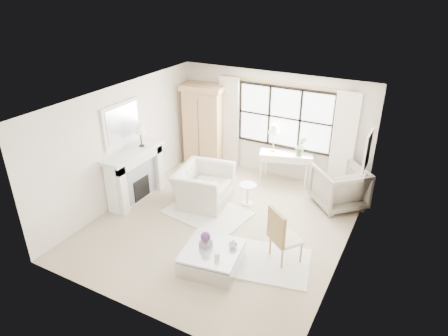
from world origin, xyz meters
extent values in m
plane|color=#BDA98D|center=(0.00, 0.00, 0.00)|extent=(5.50, 5.50, 0.00)
plane|color=white|center=(0.00, 0.00, 2.70)|extent=(5.50, 5.50, 0.00)
plane|color=beige|center=(0.00, 2.75, 1.35)|extent=(5.00, 0.00, 5.00)
plane|color=beige|center=(0.00, -2.75, 1.35)|extent=(5.00, 0.00, 5.00)
plane|color=white|center=(-2.50, 0.00, 1.35)|extent=(0.00, 5.50, 5.50)
plane|color=beige|center=(2.50, 0.00, 1.35)|extent=(0.00, 5.50, 5.50)
cube|color=white|center=(0.30, 2.73, 1.60)|extent=(2.40, 0.02, 1.50)
cylinder|color=#BB8941|center=(0.30, 2.67, 2.47)|extent=(3.30, 0.04, 0.04)
cube|color=beige|center=(-1.20, 2.65, 1.24)|extent=(0.55, 0.10, 2.47)
cube|color=white|center=(1.80, 2.65, 1.24)|extent=(0.55, 0.10, 2.47)
cube|color=white|center=(-2.29, 0.00, 0.59)|extent=(0.34, 1.50, 1.18)
cube|color=#B3B4BA|center=(-2.12, 0.00, 0.53)|extent=(0.03, 1.22, 0.97)
cube|color=black|center=(-2.11, 0.00, 0.32)|extent=(0.06, 0.52, 0.50)
cube|color=white|center=(-2.25, 0.00, 1.22)|extent=(0.58, 1.66, 0.08)
cube|color=white|center=(-2.47, 0.00, 1.84)|extent=(0.05, 1.15, 0.95)
cube|color=silver|center=(-2.44, 0.00, 1.84)|extent=(0.02, 1.00, 0.80)
cube|color=white|center=(2.47, 1.70, 1.55)|extent=(0.04, 0.62, 0.82)
cube|color=#C1B195|center=(2.45, 1.70, 1.55)|extent=(0.01, 0.52, 0.72)
cylinder|color=black|center=(-2.20, 0.26, 1.27)|extent=(0.12, 0.12, 0.03)
cylinder|color=black|center=(-2.20, 0.26, 1.44)|extent=(0.03, 0.03, 0.30)
cone|color=beige|center=(-2.20, 0.26, 1.68)|extent=(0.22, 0.22, 0.18)
cube|color=tan|center=(-1.83, 2.42, 1.05)|extent=(1.06, 0.70, 2.10)
cube|color=tan|center=(-1.83, 2.42, 2.17)|extent=(1.19, 0.82, 0.14)
cube|color=white|center=(0.51, 2.45, 0.68)|extent=(1.31, 0.76, 0.14)
cube|color=white|center=(0.51, 2.45, 0.77)|extent=(1.38, 0.82, 0.06)
cylinder|color=#A58439|center=(0.16, 2.44, 0.82)|extent=(0.14, 0.14, 0.03)
cylinder|color=#A58439|center=(0.16, 2.44, 1.06)|extent=(0.02, 0.02, 0.46)
cone|color=#FFF3D0|center=(0.16, 2.44, 1.38)|extent=(0.28, 0.28, 0.22)
imported|color=#566D48|center=(0.86, 2.47, 1.05)|extent=(0.35, 0.33, 0.51)
cylinder|color=silver|center=(0.13, 1.02, 0.01)|extent=(0.26, 0.26, 0.03)
cylinder|color=silver|center=(0.13, 1.02, 0.25)|extent=(0.06, 0.06, 0.44)
cylinder|color=white|center=(0.13, 1.02, 0.49)|extent=(0.40, 0.40, 0.03)
cube|color=white|center=(-0.47, 0.24, 0.02)|extent=(1.92, 1.49, 0.03)
cube|color=white|center=(1.34, -0.71, 0.01)|extent=(1.77, 1.48, 0.03)
imported|color=beige|center=(-0.81, 0.63, 0.42)|extent=(1.30, 1.44, 0.84)
imported|color=gray|center=(1.97, 1.95, 0.48)|extent=(1.46, 1.46, 0.95)
cube|color=white|center=(1.60, -0.46, 0.46)|extent=(0.66, 0.66, 0.07)
cube|color=#A78146|center=(1.46, -0.64, 0.78)|extent=(0.41, 0.34, 0.60)
cube|color=silver|center=(0.50, -1.27, 0.16)|extent=(1.15, 1.15, 0.32)
cube|color=silver|center=(0.50, -1.27, 0.36)|extent=(1.15, 1.15, 0.04)
cube|color=gray|center=(0.37, -1.26, 0.45)|extent=(0.20, 0.20, 0.13)
sphere|color=#582A6A|center=(0.37, -1.26, 0.60)|extent=(0.18, 0.18, 0.18)
cylinder|color=silver|center=(0.71, -1.45, 0.44)|extent=(0.09, 0.09, 0.12)
imported|color=silver|center=(0.81, -1.04, 0.46)|extent=(0.20, 0.20, 0.17)
camera|label=1|loc=(3.40, -6.23, 4.81)|focal=32.00mm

